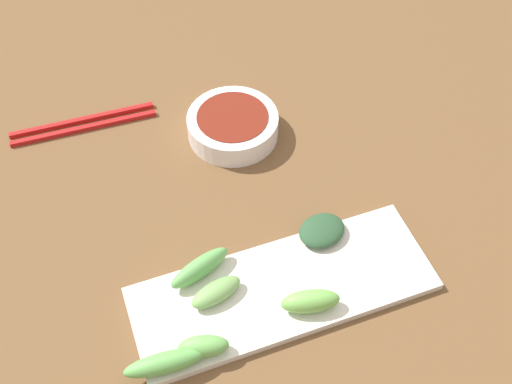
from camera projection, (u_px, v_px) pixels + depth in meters
tabletop at (253, 228)px, 0.90m from camera, size 2.10×2.10×0.02m
sauce_bowl at (233, 125)px, 0.99m from camera, size 0.14×0.14×0.04m
serving_plate at (284, 288)px, 0.82m from camera, size 0.14×0.39×0.01m
broccoli_stalk_0 at (310, 301)px, 0.79m from camera, size 0.05×0.08×0.03m
broccoli_leafy_1 at (322, 230)px, 0.86m from camera, size 0.07×0.08×0.02m
broccoli_stalk_2 at (204, 346)px, 0.75m from camera, size 0.04×0.07×0.03m
broccoli_stalk_3 at (200, 268)px, 0.82m from camera, size 0.05×0.09×0.03m
broccoli_stalk_4 at (165, 363)px, 0.74m from camera, size 0.03×0.10×0.03m
broccoli_stalk_5 at (216, 292)px, 0.80m from camera, size 0.05×0.08×0.02m
chopsticks at (84, 124)px, 1.01m from camera, size 0.04×0.23×0.01m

